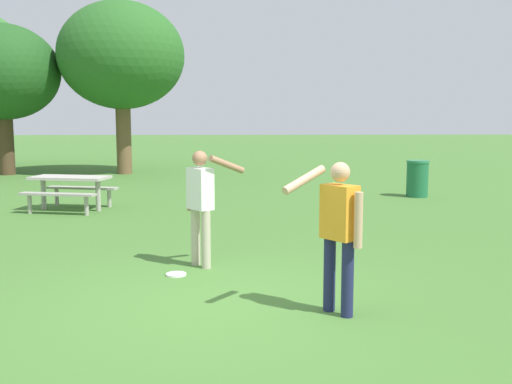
% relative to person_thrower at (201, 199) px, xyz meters
% --- Properties ---
extents(ground_plane, '(120.00, 120.00, 0.00)m').
position_rel_person_thrower_xyz_m(ground_plane, '(0.25, -1.77, -0.96)').
color(ground_plane, '#447530').
extents(person_thrower, '(0.83, 0.50, 1.64)m').
position_rel_person_thrower_xyz_m(person_thrower, '(0.00, 0.00, 0.00)').
color(person_thrower, '#B7AD93').
rests_on(person_thrower, ground).
extents(person_catcher, '(0.83, 0.50, 1.64)m').
position_rel_person_thrower_xyz_m(person_catcher, '(1.57, -2.09, 0.00)').
color(person_catcher, '#1E234C').
rests_on(person_catcher, ground).
extents(frisbee, '(0.27, 0.27, 0.03)m').
position_rel_person_thrower_xyz_m(frisbee, '(-0.32, -0.48, -0.95)').
color(frisbee, white).
rests_on(frisbee, ground).
extents(picnic_table_near, '(1.96, 1.75, 0.77)m').
position_rel_person_thrower_xyz_m(picnic_table_near, '(-3.24, 5.12, -0.40)').
color(picnic_table_near, '#B2ADA3').
rests_on(picnic_table_near, ground).
extents(trash_can_further_along, '(0.59, 0.59, 0.96)m').
position_rel_person_thrower_xyz_m(trash_can_further_along, '(5.26, 7.07, -0.48)').
color(trash_can_further_along, '#1E663D').
rests_on(trash_can_further_along, ground).
extents(tree_broad_center, '(3.98, 3.98, 5.36)m').
position_rel_person_thrower_xyz_m(tree_broad_center, '(-7.77, 13.39, 2.67)').
color(tree_broad_center, '#4C3823').
rests_on(tree_broad_center, ground).
extents(tree_far_right, '(4.52, 4.52, 6.20)m').
position_rel_person_thrower_xyz_m(tree_far_right, '(-3.61, 13.63, 3.28)').
color(tree_far_right, brown).
rests_on(tree_far_right, ground).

